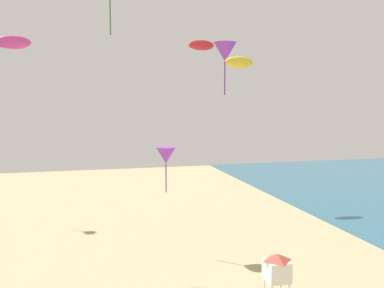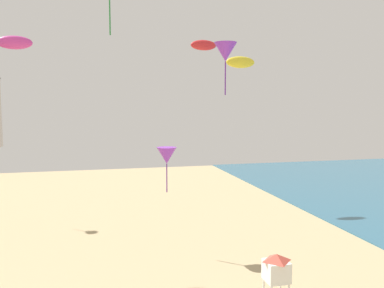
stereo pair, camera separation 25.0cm
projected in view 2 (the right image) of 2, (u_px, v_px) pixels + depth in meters
The scene contains 6 objects.
lifeguard_stand at pixel (276, 268), 20.03m from camera, with size 1.10×1.10×2.55m.
kite_purple_delta at pixel (225, 52), 24.32m from camera, with size 1.35×1.35×3.07m.
kite_purple_delta_2 at pixel (167, 156), 26.96m from camera, with size 1.31×1.31×2.98m.
kite_magenta_parafoil at pixel (14, 42), 26.02m from camera, with size 2.18×0.61×0.85m.
kite_yellow_parafoil_3 at pixel (240, 62), 31.15m from camera, with size 2.25×0.62×0.87m.
kite_red_parafoil at pixel (203, 45), 40.05m from camera, with size 2.56×0.71×0.99m.
Camera 2 is at (-0.72, -2.84, 9.75)m, focal length 38.76 mm.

